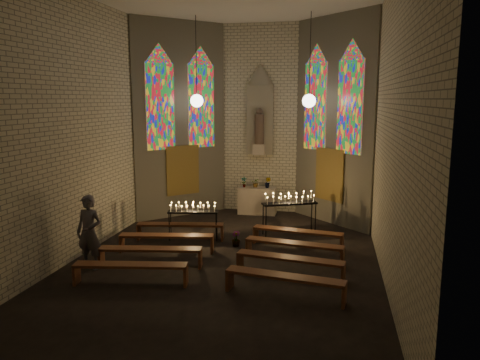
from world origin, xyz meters
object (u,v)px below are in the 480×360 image
at_px(altar, 257,201).
at_px(votive_stand_left, 193,209).
at_px(votive_stand_right, 290,200).
at_px(aisle_flower_pot, 236,239).
at_px(visitor, 89,232).

relative_size(altar, votive_stand_left, 0.90).
bearing_deg(votive_stand_left, votive_stand_right, 12.48).
bearing_deg(aisle_flower_pot, altar, 90.23).
distance_m(aisle_flower_pot, visitor, 4.17).
bearing_deg(altar, visitor, -116.38).
height_order(altar, votive_stand_left, votive_stand_left).
bearing_deg(altar, aisle_flower_pot, -89.77).
xyz_separation_m(votive_stand_right, visitor, (-4.67, -4.06, -0.15)).
xyz_separation_m(aisle_flower_pot, votive_stand_left, (-1.41, 0.39, 0.74)).
relative_size(votive_stand_left, votive_stand_right, 0.88).
distance_m(aisle_flower_pot, votive_stand_left, 1.64).
height_order(aisle_flower_pot, visitor, visitor).
bearing_deg(votive_stand_right, votive_stand_left, 177.95).
relative_size(aisle_flower_pot, visitor, 0.23).
xyz_separation_m(votive_stand_left, visitor, (-1.84, -2.90, -0.01)).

